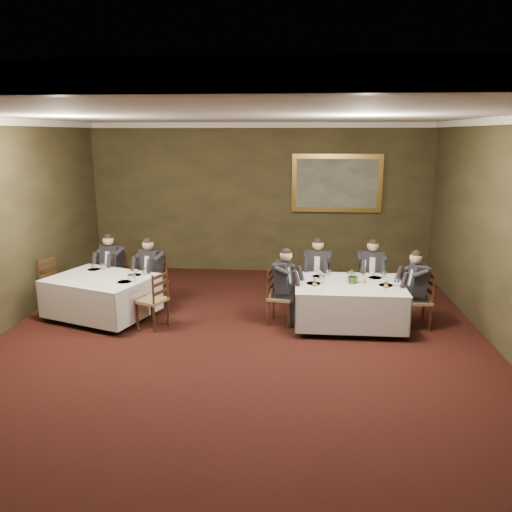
# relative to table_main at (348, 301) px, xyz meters

# --- Properties ---
(ground) EXTENTS (10.00, 10.00, 0.00)m
(ground) POSITION_rel_table_main_xyz_m (-1.78, -1.51, -0.45)
(ground) COLOR black
(ground) RESTS_ON ground
(ceiling) EXTENTS (8.00, 10.00, 0.10)m
(ceiling) POSITION_rel_table_main_xyz_m (-1.78, -1.51, 3.05)
(ceiling) COLOR silver
(ceiling) RESTS_ON back_wall
(back_wall) EXTENTS (8.00, 0.10, 3.50)m
(back_wall) POSITION_rel_table_main_xyz_m (-1.78, 3.49, 1.30)
(back_wall) COLOR #2D2616
(back_wall) RESTS_ON ground
(front_wall) EXTENTS (8.00, 0.10, 3.50)m
(front_wall) POSITION_rel_table_main_xyz_m (-1.78, -6.51, 1.30)
(front_wall) COLOR #2D2616
(front_wall) RESTS_ON ground
(crown_molding) EXTENTS (8.00, 10.00, 0.12)m
(crown_molding) POSITION_rel_table_main_xyz_m (-1.78, -1.51, 2.99)
(crown_molding) COLOR white
(crown_molding) RESTS_ON back_wall
(table_main) EXTENTS (1.86, 1.41, 0.67)m
(table_main) POSITION_rel_table_main_xyz_m (0.00, 0.00, 0.00)
(table_main) COLOR #321B0D
(table_main) RESTS_ON ground
(table_second) EXTENTS (2.10, 1.85, 0.67)m
(table_second) POSITION_rel_table_main_xyz_m (-4.38, 0.03, -0.00)
(table_second) COLOR #321B0D
(table_second) RESTS_ON ground
(chair_main_backleft) EXTENTS (0.50, 0.49, 1.00)m
(chair_main_backleft) POSITION_rel_table_main_xyz_m (-0.49, 0.95, -0.17)
(chair_main_backleft) COLOR olive
(chair_main_backleft) RESTS_ON ground
(diner_main_backleft) EXTENTS (0.47, 0.54, 1.35)m
(diner_main_backleft) POSITION_rel_table_main_xyz_m (-0.50, 0.94, 0.06)
(diner_main_backleft) COLOR black
(diner_main_backleft) RESTS_ON chair_main_backleft
(chair_main_backright) EXTENTS (0.45, 0.43, 1.00)m
(chair_main_backright) POSITION_rel_table_main_xyz_m (0.50, 0.95, -0.17)
(chair_main_backright) COLOR olive
(chair_main_backright) RESTS_ON ground
(diner_main_backright) EXTENTS (0.43, 0.49, 1.35)m
(diner_main_backright) POSITION_rel_table_main_xyz_m (0.50, 0.94, 0.06)
(diner_main_backright) COLOR black
(diner_main_backright) RESTS_ON chair_main_backright
(chair_main_endleft) EXTENTS (0.50, 0.52, 1.00)m
(chair_main_endleft) POSITION_rel_table_main_xyz_m (-1.17, 0.00, -0.17)
(chair_main_endleft) COLOR olive
(chair_main_endleft) RESTS_ON ground
(diner_main_endleft) EXTENTS (0.55, 0.49, 1.35)m
(diner_main_endleft) POSITION_rel_table_main_xyz_m (-1.16, 0.00, 0.06)
(diner_main_endleft) COLOR black
(diner_main_endleft) RESTS_ON chair_main_endleft
(chair_main_endright) EXTENTS (0.45, 0.47, 1.00)m
(chair_main_endright) POSITION_rel_table_main_xyz_m (1.17, -0.00, -0.17)
(chair_main_endright) COLOR olive
(chair_main_endright) RESTS_ON ground
(diner_main_endright) EXTENTS (0.51, 0.44, 1.35)m
(diner_main_endright) POSITION_rel_table_main_xyz_m (1.16, -0.00, 0.06)
(diner_main_endright) COLOR black
(diner_main_endright) RESTS_ON chair_main_endright
(chair_sec_backleft) EXTENTS (0.56, 0.54, 1.00)m
(chair_sec_backleft) POSITION_rel_table_main_xyz_m (-4.52, 1.03, -0.17)
(chair_sec_backleft) COLOR olive
(chair_sec_backleft) RESTS_ON ground
(diner_sec_backleft) EXTENTS (0.54, 0.59, 1.35)m
(diner_sec_backleft) POSITION_rel_table_main_xyz_m (-4.53, 1.02, 0.06)
(diner_sec_backleft) COLOR black
(diner_sec_backleft) RESTS_ON chair_sec_backleft
(chair_sec_backright) EXTENTS (0.57, 0.56, 1.00)m
(chair_sec_backright) POSITION_rel_table_main_xyz_m (-3.64, 0.72, -0.17)
(chair_sec_backright) COLOR olive
(chair_sec_backright) RESTS_ON ground
(diner_sec_backright) EXTENTS (0.56, 0.60, 1.35)m
(diner_sec_backright) POSITION_rel_table_main_xyz_m (-3.64, 0.70, 0.06)
(diner_sec_backright) COLOR black
(diner_sec_backright) RESTS_ON chair_sec_backright
(chair_sec_endright) EXTENTS (0.56, 0.57, 1.00)m
(chair_sec_endright) POSITION_rel_table_main_xyz_m (-3.34, -0.35, -0.17)
(chair_sec_endright) COLOR olive
(chair_sec_endright) RESTS_ON ground
(chair_sec_endleft) EXTENTS (0.56, 0.57, 1.00)m
(chair_sec_endleft) POSITION_rel_table_main_xyz_m (-5.43, 0.40, -0.17)
(chair_sec_endleft) COLOR olive
(chair_sec_endleft) RESTS_ON ground
(centerpiece) EXTENTS (0.32, 0.29, 0.31)m
(centerpiece) POSITION_rel_table_main_xyz_m (0.07, 0.02, 0.47)
(centerpiece) COLOR #2D5926
(centerpiece) RESTS_ON table_main
(candlestick) EXTENTS (0.06, 0.06, 0.41)m
(candlestick) POSITION_rel_table_main_xyz_m (0.27, 0.08, 0.47)
(candlestick) COLOR #C0863A
(candlestick) RESTS_ON table_main
(place_setting_table_main) EXTENTS (0.33, 0.31, 0.14)m
(place_setting_table_main) POSITION_rel_table_main_xyz_m (-0.45, 0.42, 0.35)
(place_setting_table_main) COLOR white
(place_setting_table_main) RESTS_ON table_main
(place_setting_table_second) EXTENTS (0.33, 0.31, 0.14)m
(place_setting_table_second) POSITION_rel_table_main_xyz_m (-4.65, 0.56, 0.35)
(place_setting_table_second) COLOR white
(place_setting_table_second) RESTS_ON table_second
(painting) EXTENTS (2.07, 0.09, 1.34)m
(painting) POSITION_rel_table_main_xyz_m (-0.00, 3.43, 1.68)
(painting) COLOR gold
(painting) RESTS_ON back_wall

